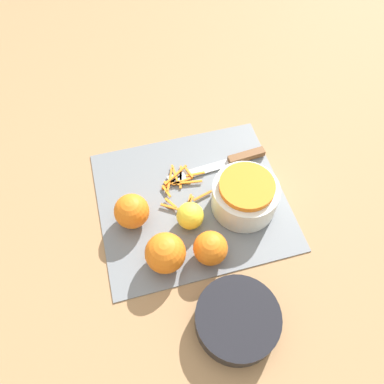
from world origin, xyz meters
The scene contains 10 objects.
ground_plane centered at (0.00, 0.00, 0.00)m, with size 4.00×4.00×0.00m, color #9E754C.
cutting_board centered at (0.00, 0.00, 0.00)m, with size 0.42×0.38×0.01m.
bowl_speckled centered at (-0.11, 0.04, 0.05)m, with size 0.14×0.14×0.08m.
bowl_dark centered at (-0.01, 0.29, 0.02)m, with size 0.16×0.16×0.05m.
knife centered at (-0.13, -0.08, 0.01)m, with size 0.25×0.04×0.02m.
orange_left centered at (0.14, 0.02, 0.04)m, with size 0.08×0.08×0.08m.
orange_right centered at (0.09, 0.13, 0.05)m, with size 0.08×0.08×0.08m.
orange_back centered at (0.00, 0.14, 0.04)m, with size 0.07×0.07×0.07m.
lemon centered at (0.02, 0.06, 0.04)m, with size 0.06×0.06×0.06m.
peel_pile centered at (0.02, -0.04, 0.01)m, with size 0.12×0.14×0.01m.
Camera 1 is at (0.12, 0.43, 0.73)m, focal length 35.00 mm.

